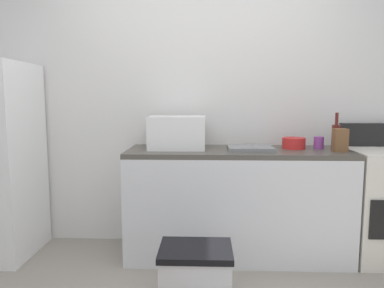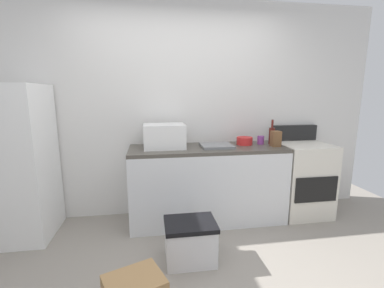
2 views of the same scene
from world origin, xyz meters
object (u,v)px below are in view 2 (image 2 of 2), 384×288
(coffee_mug, at_px, (261,140))
(knife_block, at_px, (276,139))
(stove_oven, at_px, (301,177))
(mixing_bowl, at_px, (244,141))
(microwave, at_px, (164,136))
(storage_bin, at_px, (190,241))
(wine_bottle, at_px, (272,135))
(refrigerator, at_px, (14,163))

(coffee_mug, distance_m, knife_block, 0.20)
(stove_oven, distance_m, mixing_bowl, 0.89)
(microwave, bearing_deg, stove_oven, -0.77)
(microwave, height_order, mixing_bowl, microwave)
(mixing_bowl, bearing_deg, stove_oven, -5.32)
(stove_oven, xyz_separation_m, microwave, (-1.72, 0.02, 0.57))
(knife_block, distance_m, storage_bin, 1.53)
(coffee_mug, bearing_deg, knife_block, -53.50)
(knife_block, distance_m, mixing_bowl, 0.36)
(stove_oven, height_order, microwave, microwave)
(stove_oven, relative_size, mixing_bowl, 5.79)
(wine_bottle, bearing_deg, refrigerator, -177.90)
(stove_oven, bearing_deg, refrigerator, -179.03)
(microwave, bearing_deg, mixing_bowl, 2.75)
(refrigerator, distance_m, knife_block, 2.85)
(microwave, relative_size, knife_block, 2.56)
(refrigerator, bearing_deg, microwave, 2.88)
(stove_oven, height_order, storage_bin, stove_oven)
(mixing_bowl, bearing_deg, wine_bottle, -3.33)
(microwave, bearing_deg, knife_block, -5.08)
(wine_bottle, xyz_separation_m, mixing_bowl, (-0.34, 0.02, -0.06))
(wine_bottle, distance_m, coffee_mug, 0.15)
(coffee_mug, xyz_separation_m, storage_bin, (-1.00, -0.84, -0.76))
(stove_oven, xyz_separation_m, mixing_bowl, (-0.75, 0.07, 0.48))
(refrigerator, distance_m, storage_bin, 1.97)
(knife_block, bearing_deg, refrigerator, 179.26)
(knife_block, relative_size, mixing_bowl, 0.95)
(refrigerator, height_order, mixing_bowl, refrigerator)
(wine_bottle, xyz_separation_m, knife_block, (-0.02, -0.14, -0.02))
(knife_block, bearing_deg, stove_oven, 12.13)
(microwave, distance_m, wine_bottle, 1.31)
(refrigerator, bearing_deg, wine_bottle, 2.10)
(refrigerator, xyz_separation_m, mixing_bowl, (2.52, 0.12, 0.14))
(microwave, height_order, coffee_mug, microwave)
(microwave, xyz_separation_m, storage_bin, (0.18, -0.80, -0.84))
(microwave, relative_size, coffee_mug, 4.60)
(stove_oven, height_order, mixing_bowl, stove_oven)
(wine_bottle, xyz_separation_m, storage_bin, (-1.13, -0.82, -0.82))
(refrigerator, bearing_deg, storage_bin, -22.57)
(mixing_bowl, bearing_deg, microwave, -177.25)
(refrigerator, xyz_separation_m, wine_bottle, (2.86, 0.11, 0.21))
(microwave, bearing_deg, storage_bin, -77.57)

